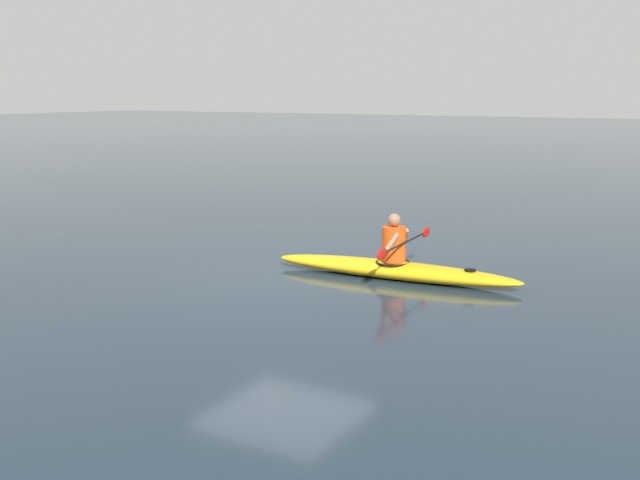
{
  "coord_description": "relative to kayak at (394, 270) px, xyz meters",
  "views": [
    {
      "loc": [
        -6.72,
        10.46,
        3.01
      ],
      "look_at": [
        -2.05,
        2.36,
        1.19
      ],
      "focal_mm": 43.01,
      "sensor_mm": 36.0,
      "label": 1
    }
  ],
  "objects": [
    {
      "name": "kayak",
      "position": [
        0.0,
        0.0,
        0.0
      ],
      "size": [
        4.26,
        0.86,
        0.28
      ],
      "color": "#EAB214",
      "rests_on": "ground"
    },
    {
      "name": "kayaker",
      "position": [
        -0.01,
        -0.0,
        0.47
      ],
      "size": [
        0.48,
        2.39,
        0.79
      ],
      "color": "#E04C14",
      "rests_on": "kayak"
    },
    {
      "name": "ground_plane",
      "position": [
        1.69,
        0.67,
        -0.14
      ],
      "size": [
        160.0,
        160.0,
        0.0
      ],
      "primitive_type": "plane",
      "color": "#1E2D3D"
    }
  ]
}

